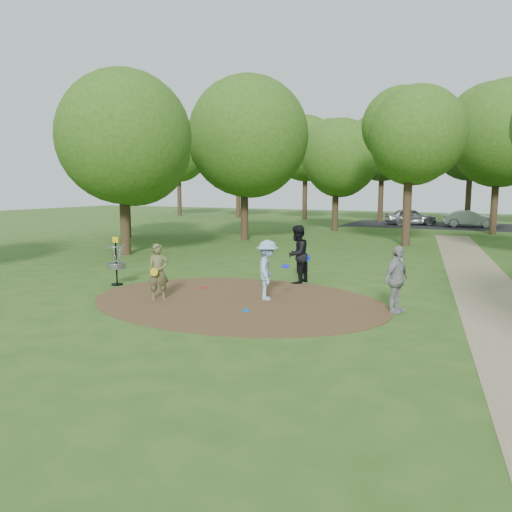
% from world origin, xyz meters
% --- Properties ---
extents(ground, '(100.00, 100.00, 0.00)m').
position_xyz_m(ground, '(0.00, 0.00, 0.00)').
color(ground, '#2D5119').
rests_on(ground, ground).
extents(dirt_clearing, '(8.40, 8.40, 0.02)m').
position_xyz_m(dirt_clearing, '(0.00, 0.00, 0.01)').
color(dirt_clearing, '#47301C').
rests_on(dirt_clearing, ground).
extents(footpath, '(7.55, 39.89, 0.01)m').
position_xyz_m(footpath, '(6.50, 2.00, 0.01)').
color(footpath, '#8C7A5B').
rests_on(footpath, ground).
extents(parking_lot, '(14.00, 8.00, 0.01)m').
position_xyz_m(parking_lot, '(2.00, 30.00, 0.00)').
color(parking_lot, black).
rests_on(parking_lot, ground).
extents(player_observer_with_disc, '(0.68, 0.65, 1.57)m').
position_xyz_m(player_observer_with_disc, '(-2.02, -0.81, 0.79)').
color(player_observer_with_disc, brown).
rests_on(player_observer_with_disc, ground).
extents(player_throwing_with_disc, '(1.15, 1.23, 1.67)m').
position_xyz_m(player_throwing_with_disc, '(0.68, 0.52, 0.84)').
color(player_throwing_with_disc, '#90B7D7').
rests_on(player_throwing_with_disc, ground).
extents(player_walking_with_disc, '(0.83, 0.99, 1.89)m').
position_xyz_m(player_walking_with_disc, '(0.55, 3.10, 0.95)').
color(player_walking_with_disc, black).
rests_on(player_walking_with_disc, ground).
extents(player_waiting_with_disc, '(0.72, 1.07, 1.68)m').
position_xyz_m(player_waiting_with_disc, '(4.15, 0.65, 0.84)').
color(player_waiting_with_disc, '#98989B').
rests_on(player_waiting_with_disc, ground).
extents(disc_ground_blue, '(0.22, 0.22, 0.02)m').
position_xyz_m(disc_ground_blue, '(0.74, -0.90, 0.03)').
color(disc_ground_blue, blue).
rests_on(disc_ground_blue, dirt_clearing).
extents(disc_ground_red, '(0.22, 0.22, 0.02)m').
position_xyz_m(disc_ground_red, '(-1.74, 1.04, 0.03)').
color(disc_ground_red, red).
rests_on(disc_ground_red, dirt_clearing).
extents(car_left, '(4.21, 2.97, 1.33)m').
position_xyz_m(car_left, '(-0.04, 29.55, 0.67)').
color(car_left, '#95999C').
rests_on(car_left, ground).
extents(car_right, '(4.00, 1.89, 1.27)m').
position_xyz_m(car_right, '(4.31, 29.50, 0.63)').
color(car_right, '#AAAFB2').
rests_on(car_right, ground).
extents(disc_golf_basket, '(0.63, 0.63, 1.54)m').
position_xyz_m(disc_golf_basket, '(-4.50, 0.30, 0.87)').
color(disc_golf_basket, black).
rests_on(disc_golf_basket, ground).
extents(tree_ring, '(37.18, 45.51, 9.52)m').
position_xyz_m(tree_ring, '(0.73, 10.14, 5.29)').
color(tree_ring, '#332316').
rests_on(tree_ring, ground).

